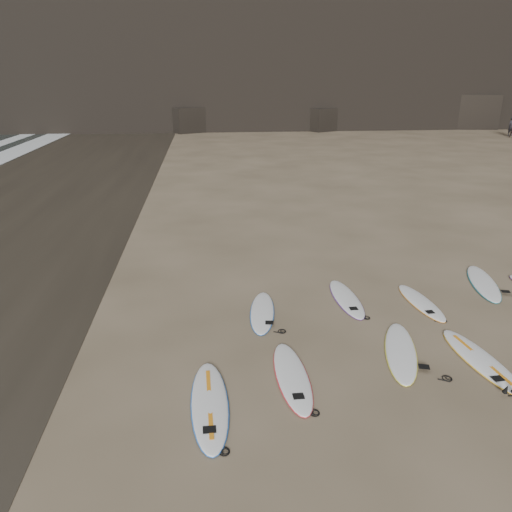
% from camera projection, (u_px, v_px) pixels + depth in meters
% --- Properties ---
extents(ground, '(240.00, 240.00, 0.00)m').
position_uv_depth(ground, '(416.00, 359.00, 10.31)').
color(ground, '#897559').
rests_on(ground, ground).
extents(surfboard_0, '(0.69, 2.68, 0.10)m').
position_uv_depth(surfboard_0, '(210.00, 403.00, 8.82)').
color(surfboard_0, white).
rests_on(surfboard_0, ground).
extents(surfboard_1, '(0.63, 2.51, 0.09)m').
position_uv_depth(surfboard_1, '(292.00, 376.00, 9.63)').
color(surfboard_1, white).
rests_on(surfboard_1, ground).
extents(surfboard_2, '(1.34, 2.63, 0.09)m').
position_uv_depth(surfboard_2, '(401.00, 351.00, 10.50)').
color(surfboard_2, white).
rests_on(surfboard_2, ground).
extents(surfboard_3, '(0.87, 2.65, 0.09)m').
position_uv_depth(surfboard_3, '(481.00, 360.00, 10.18)').
color(surfboard_3, white).
rests_on(surfboard_3, ground).
extents(surfboard_5, '(0.89, 2.40, 0.08)m').
position_uv_depth(surfboard_5, '(262.00, 312.00, 12.25)').
color(surfboard_5, white).
rests_on(surfboard_5, ground).
extents(surfboard_6, '(0.62, 2.45, 0.09)m').
position_uv_depth(surfboard_6, '(346.00, 298.00, 12.99)').
color(surfboard_6, white).
rests_on(surfboard_6, ground).
extents(surfboard_7, '(0.71, 2.31, 0.08)m').
position_uv_depth(surfboard_7, '(421.00, 302.00, 12.78)').
color(surfboard_7, white).
rests_on(surfboard_7, ground).
extents(surfboard_8, '(1.37, 2.77, 0.10)m').
position_uv_depth(surfboard_8, '(483.00, 283.00, 13.96)').
color(surfboard_8, white).
rests_on(surfboard_8, ground).
extents(person_a, '(0.69, 0.48, 1.80)m').
position_uv_depth(person_a, '(512.00, 126.00, 48.07)').
color(person_a, black).
rests_on(person_a, ground).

